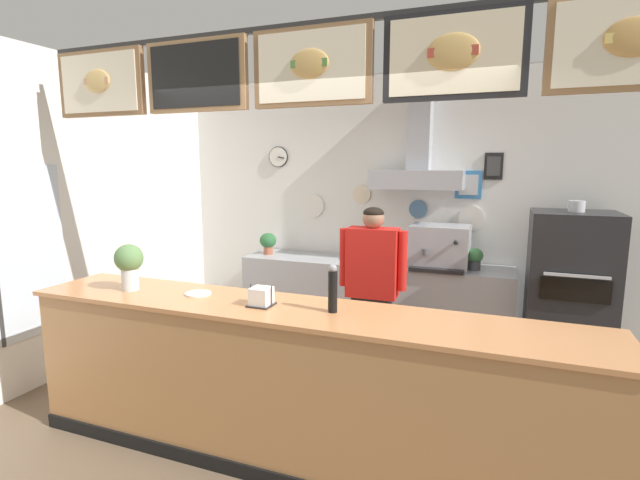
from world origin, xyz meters
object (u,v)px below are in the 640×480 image
object	(u,v)px
shop_worker	(372,292)
potted_sage	(475,258)
pizza_oven	(569,294)
espresso_machine	(440,247)
napkin_holder	(261,297)
pepper_grinder	(333,289)
potted_basil	(268,242)
basil_vase	(129,264)
condiment_plate	(198,294)
potted_oregano	(362,250)

from	to	relation	value
shop_worker	potted_sage	size ratio (longest dim) A/B	7.20
pizza_oven	espresso_machine	bearing A→B (deg)	172.64
shop_worker	espresso_machine	world-z (taller)	shop_worker
napkin_holder	pepper_grinder	bearing A→B (deg)	4.93
potted_basil	basil_vase	size ratio (longest dim) A/B	0.75
pizza_oven	potted_sage	bearing A→B (deg)	169.20
basil_vase	pepper_grinder	world-z (taller)	basil_vase
condiment_plate	basil_vase	bearing A→B (deg)	-171.81
espresso_machine	potted_sage	distance (m)	0.36
espresso_machine	condiment_plate	distance (m)	2.64
espresso_machine	potted_sage	bearing A→B (deg)	1.26
shop_worker	potted_oregano	size ratio (longest dim) A/B	7.48
pepper_grinder	napkin_holder	size ratio (longest dim) A/B	1.91
potted_oregano	condiment_plate	bearing A→B (deg)	-103.39
potted_basil	pepper_grinder	size ratio (longest dim) A/B	0.84
condiment_plate	espresso_machine	bearing A→B (deg)	58.26
napkin_holder	condiment_plate	bearing A→B (deg)	172.09
potted_basil	napkin_holder	world-z (taller)	napkin_holder
potted_basil	basil_vase	bearing A→B (deg)	-87.96
shop_worker	napkin_holder	xyz separation A→B (m)	(-0.41, -1.25, 0.25)
espresso_machine	condiment_plate	xyz separation A→B (m)	(-1.39, -2.24, -0.06)
potted_oregano	basil_vase	bearing A→B (deg)	-114.55
potted_basil	pepper_grinder	xyz separation A→B (m)	(1.63, -2.28, 0.16)
pizza_oven	pepper_grinder	bearing A→B (deg)	-126.48
espresso_machine	condiment_plate	bearing A→B (deg)	-121.74
pizza_oven	pepper_grinder	xyz separation A→B (m)	(-1.57, -2.12, 0.43)
potted_sage	napkin_holder	xyz separation A→B (m)	(-1.19, -2.33, 0.09)
condiment_plate	napkin_holder	xyz separation A→B (m)	(0.54, -0.08, 0.05)
potted_basil	napkin_holder	size ratio (longest dim) A/B	1.60
espresso_machine	condiment_plate	world-z (taller)	espresso_machine
pizza_oven	potted_basil	xyz separation A→B (m)	(-3.20, 0.16, 0.27)
potted_oregano	napkin_holder	bearing A→B (deg)	-89.91
pizza_oven	potted_oregano	xyz separation A→B (m)	(-2.05, 0.18, 0.25)
potted_oregano	condiment_plate	distance (m)	2.33
pizza_oven	potted_oregano	distance (m)	2.07
potted_oregano	pizza_oven	bearing A→B (deg)	-5.00
pizza_oven	basil_vase	size ratio (longest dim) A/B	4.83
potted_sage	condiment_plate	size ratio (longest dim) A/B	1.21
shop_worker	basil_vase	world-z (taller)	shop_worker
shop_worker	basil_vase	size ratio (longest dim) A/B	4.73
shop_worker	potted_oregano	world-z (taller)	shop_worker
potted_basil	basil_vase	distance (m)	2.33
basil_vase	pepper_grinder	bearing A→B (deg)	1.55
potted_oregano	basil_vase	world-z (taller)	basil_vase
pizza_oven	basil_vase	bearing A→B (deg)	-145.25
pepper_grinder	pizza_oven	bearing A→B (deg)	53.52
pizza_oven	pepper_grinder	size ratio (longest dim) A/B	5.37
espresso_machine	pepper_grinder	world-z (taller)	pepper_grinder
espresso_machine	potted_basil	world-z (taller)	espresso_machine
potted_oregano	pepper_grinder	world-z (taller)	pepper_grinder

